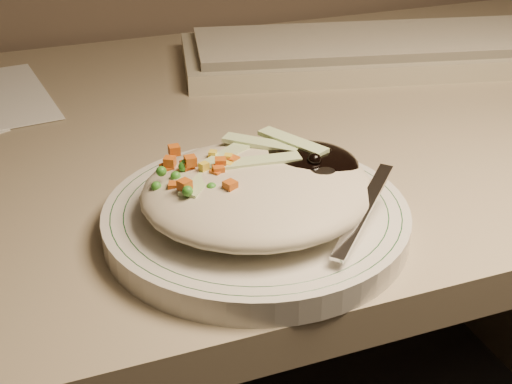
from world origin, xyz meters
name	(u,v)px	position (x,y,z in m)	size (l,w,h in m)	color
desk	(239,266)	(0.00, 1.38, 0.54)	(1.40, 0.70, 0.74)	gray
plate	(256,219)	(-0.06, 1.16, 0.75)	(0.25, 0.25, 0.02)	silver
plate_rim	(256,209)	(-0.06, 1.16, 0.76)	(0.24, 0.24, 0.00)	#144723
meal	(261,185)	(-0.06, 1.15, 0.78)	(0.21, 0.19, 0.05)	#B3A791
keyboard	(375,51)	(0.24, 1.50, 0.76)	(0.54, 0.30, 0.04)	#ABA58C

